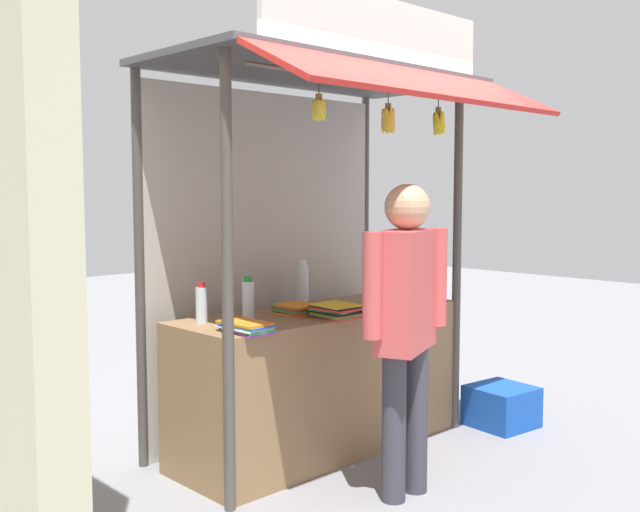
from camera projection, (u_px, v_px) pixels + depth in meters
name	position (u px, v px, depth m)	size (l,w,h in m)	color
ground_plane	(320.00, 448.00, 4.79)	(20.00, 20.00, 0.00)	gray
stall_counter	(320.00, 380.00, 4.75)	(1.97, 0.69, 0.90)	olive
stall_structure	(304.00, 189.00, 4.75)	(2.17, 1.60, 2.76)	#4C4742
water_bottle_far_right	(201.00, 304.00, 4.25)	(0.07, 0.07, 0.24)	silver
water_bottle_center	(248.00, 299.00, 4.37)	(0.07, 0.07, 0.26)	silver
water_bottle_left	(302.00, 283.00, 4.96)	(0.09, 0.09, 0.30)	silver
magazine_stack_mid_left	(337.00, 311.00, 4.45)	(0.25, 0.30, 0.08)	red
magazine_stack_mid_right	(246.00, 327.00, 3.99)	(0.21, 0.31, 0.06)	purple
magazine_stack_rear_center	(399.00, 301.00, 4.88)	(0.23, 0.27, 0.08)	white
magazine_stack_back_right	(297.00, 309.00, 4.59)	(0.23, 0.27, 0.06)	orange
banana_bunch_rightmost	(388.00, 120.00, 4.38)	(0.11, 0.11, 0.28)	#332D23
banana_bunch_inner_left	(319.00, 109.00, 3.98)	(0.10, 0.10, 0.24)	#332D23
banana_bunch_inner_right	(439.00, 123.00, 4.71)	(0.10, 0.10, 0.26)	#332D23
vendor_person	(406.00, 311.00, 3.95)	(0.64, 0.37, 1.70)	#383842
plastic_crate	(501.00, 406.00, 5.23)	(0.41, 0.41, 0.28)	#194CB2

